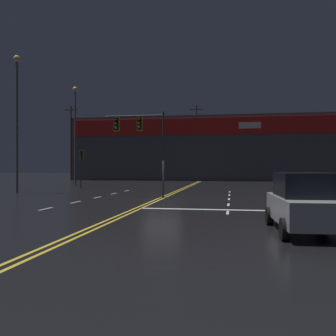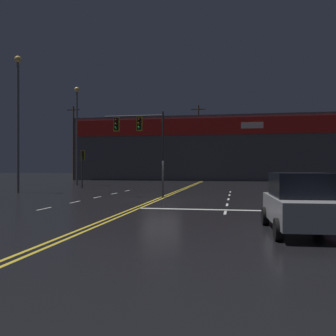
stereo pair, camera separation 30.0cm
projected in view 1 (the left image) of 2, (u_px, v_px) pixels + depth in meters
ground_plane at (161, 198)px, 24.77m from camera, size 200.00×200.00×0.00m
road_markings at (170, 200)px, 23.58m from camera, size 13.18×60.00×0.01m
traffic_signal_median at (140, 132)px, 25.71m from camera, size 4.18×0.36×5.85m
traffic_signal_corner_northwest at (81, 160)px, 36.79m from camera, size 0.42×0.36×3.73m
streetlight_near_left at (75, 124)px, 42.81m from camera, size 0.56×0.56×11.28m
streetlight_median_approach at (17, 107)px, 30.20m from camera, size 0.56×0.56×11.11m
parked_car at (305, 202)px, 11.79m from camera, size 2.18×4.38×1.88m
building_backdrop at (203, 149)px, 61.11m from camera, size 41.21×10.23×9.94m
utility_pole_row at (193, 143)px, 56.68m from camera, size 44.94×0.26×11.89m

